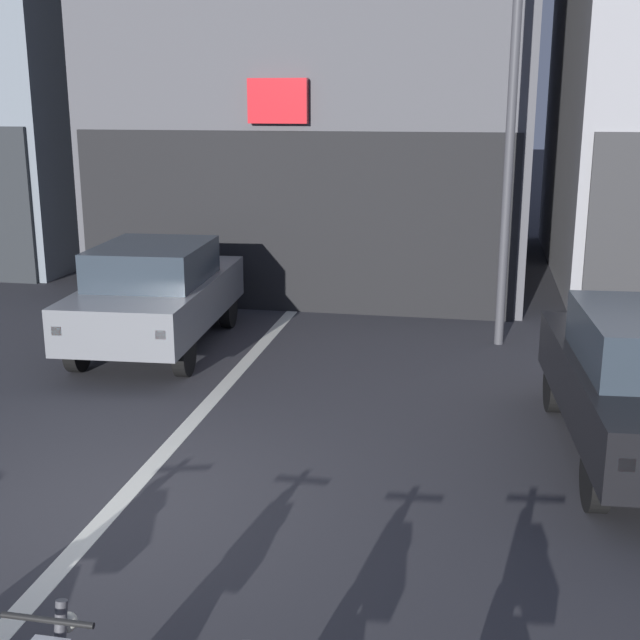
# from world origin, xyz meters

# --- Properties ---
(ground_plane) EXTENTS (120.00, 120.00, 0.00)m
(ground_plane) POSITION_xyz_m (0.00, 0.00, 0.00)
(ground_plane) COLOR #333338
(lane_centre_line) EXTENTS (0.20, 18.00, 0.01)m
(lane_centre_line) POSITION_xyz_m (0.00, 6.00, 0.00)
(lane_centre_line) COLOR silver
(lane_centre_line) RESTS_ON ground
(car_grey_crossing_near) EXTENTS (1.99, 4.19, 1.64)m
(car_grey_crossing_near) POSITION_xyz_m (-1.52, 5.07, 0.89)
(car_grey_crossing_near) COLOR black
(car_grey_crossing_near) RESTS_ON ground
(car_silver_down_street) EXTENTS (1.79, 4.11, 1.64)m
(car_silver_down_street) POSITION_xyz_m (1.70, 11.15, 0.89)
(car_silver_down_street) COLOR black
(car_silver_down_street) RESTS_ON ground
(street_lamp) EXTENTS (0.36, 0.36, 5.98)m
(street_lamp) POSITION_xyz_m (3.65, 6.28, 3.70)
(street_lamp) COLOR #47474C
(street_lamp) RESTS_ON ground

